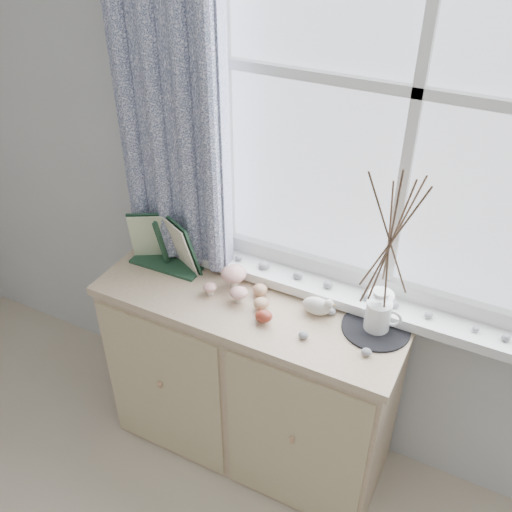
# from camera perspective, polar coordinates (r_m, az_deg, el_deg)

# --- Properties ---
(sideboard) EXTENTS (1.20, 0.45, 0.85)m
(sideboard) POSITION_cam_1_polar(r_m,az_deg,el_deg) (2.44, -0.58, -12.15)
(sideboard) COLOR #C8B28C
(sideboard) RESTS_ON ground
(botanical_book) EXTENTS (0.35, 0.14, 0.24)m
(botanical_book) POSITION_cam_1_polar(r_m,az_deg,el_deg) (2.26, -9.64, 1.09)
(botanical_book) COLOR #1D3C29
(botanical_book) RESTS_ON sideboard
(toadstool_cluster) EXTENTS (0.18, 0.16, 0.09)m
(toadstool_cluster) POSITION_cam_1_polar(r_m,az_deg,el_deg) (2.16, -2.40, -2.42)
(toadstool_cluster) COLOR beige
(toadstool_cluster) RESTS_ON sideboard
(wooden_eggs) EXTENTS (0.13, 0.17, 0.07)m
(wooden_eggs) POSITION_cam_1_polar(r_m,az_deg,el_deg) (2.10, 0.57, -4.70)
(wooden_eggs) COLOR tan
(wooden_eggs) RESTS_ON sideboard
(songbird_figurine) EXTENTS (0.15, 0.08, 0.08)m
(songbird_figurine) POSITION_cam_1_polar(r_m,az_deg,el_deg) (2.08, 6.10, -4.90)
(songbird_figurine) COLOR silver
(songbird_figurine) RESTS_ON sideboard
(crocheted_doily) EXTENTS (0.24, 0.24, 0.01)m
(crocheted_doily) POSITION_cam_1_polar(r_m,az_deg,el_deg) (2.07, 11.90, -7.05)
(crocheted_doily) COLOR black
(crocheted_doily) RESTS_ON sideboard
(twig_pitcher) EXTENTS (0.27, 0.27, 0.68)m
(twig_pitcher) POSITION_cam_1_polar(r_m,az_deg,el_deg) (1.84, 13.34, 1.97)
(twig_pitcher) COLOR white
(twig_pitcher) RESTS_ON crocheted_doily
(sideboard_pebbles) EXTENTS (0.26, 0.19, 0.03)m
(sideboard_pebbles) POSITION_cam_1_polar(r_m,az_deg,el_deg) (2.02, 7.73, -7.59)
(sideboard_pebbles) COLOR #9B9B9E
(sideboard_pebbles) RESTS_ON sideboard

